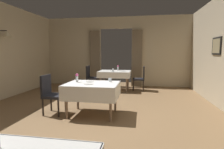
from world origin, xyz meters
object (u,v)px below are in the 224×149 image
(chair_far_right, at_px, (141,77))
(flower_vase_far, at_px, (118,68))
(glass_mid_c, at_px, (110,80))
(plate_far_d, at_px, (112,71))
(plate_mid_b, at_px, (90,81))
(dining_table_mid, at_px, (92,88))
(flower_vase_mid, at_px, (77,78))
(dining_table_far, at_px, (115,73))
(glass_far_c, at_px, (113,70))
(plate_far_b, at_px, (122,71))
(chair_far_left, at_px, (91,76))
(plate_mid_d, at_px, (88,84))
(chair_mid_left, at_px, (51,92))

(chair_far_right, relative_size, flower_vase_far, 4.53)
(glass_mid_c, relative_size, plate_far_d, 0.52)
(plate_mid_b, bearing_deg, dining_table_mid, -60.18)
(flower_vase_mid, height_order, plate_far_d, flower_vase_mid)
(chair_far_right, bearing_deg, dining_table_far, -173.84)
(plate_mid_b, relative_size, glass_far_c, 1.59)
(glass_far_c, bearing_deg, plate_far_d, 106.35)
(dining_table_far, relative_size, plate_far_b, 5.22)
(chair_far_left, height_order, plate_mid_b, chair_far_left)
(chair_far_right, distance_m, plate_mid_d, 3.31)
(dining_table_mid, relative_size, plate_mid_d, 5.30)
(dining_table_far, bearing_deg, flower_vase_mid, -100.27)
(flower_vase_far, bearing_deg, chair_mid_left, -110.47)
(chair_far_left, height_order, flower_vase_mid, flower_vase_mid)
(flower_vase_far, bearing_deg, dining_table_mid, -93.61)
(plate_mid_d, xyz_separation_m, plate_far_b, (0.46, 2.96, 0.00))
(chair_mid_left, distance_m, chair_far_right, 3.70)
(chair_far_right, xyz_separation_m, plate_mid_d, (-1.16, -3.09, 0.24))
(dining_table_mid, height_order, plate_mid_b, plate_mid_b)
(chair_far_left, bearing_deg, plate_mid_b, -74.33)
(chair_far_left, distance_m, plate_far_b, 1.32)
(plate_mid_b, height_order, flower_vase_far, flower_vase_far)
(plate_mid_d, distance_m, plate_far_d, 3.06)
(glass_far_c, bearing_deg, chair_far_right, 20.71)
(chair_far_right, relative_size, plate_mid_d, 4.05)
(dining_table_far, distance_m, plate_mid_d, 2.99)
(chair_far_left, bearing_deg, plate_far_d, -3.22)
(plate_far_b, bearing_deg, dining_table_mid, -97.99)
(glass_mid_c, relative_size, glass_far_c, 0.80)
(glass_mid_c, xyz_separation_m, glass_far_c, (-0.29, 2.33, 0.01))
(dining_table_mid, distance_m, flower_vase_mid, 0.47)
(chair_far_left, height_order, glass_far_c, chair_far_left)
(plate_mid_d, bearing_deg, glass_far_c, 87.05)
(glass_mid_c, distance_m, plate_far_d, 2.71)
(dining_table_far, distance_m, chair_far_right, 1.01)
(chair_mid_left, xyz_separation_m, chair_far_left, (0.10, 3.06, 0.00))
(chair_far_left, xyz_separation_m, flower_vase_far, (1.09, 0.12, 0.35))
(flower_vase_mid, xyz_separation_m, flower_vase_far, (0.60, 3.01, -0.00))
(chair_mid_left, relative_size, plate_mid_d, 4.05)
(chair_far_right, bearing_deg, chair_far_left, 179.66)
(chair_far_right, height_order, plate_mid_b, chair_far_right)
(chair_mid_left, bearing_deg, plate_mid_d, -2.60)
(dining_table_far, xyz_separation_m, chair_far_right, (1.00, 0.11, -0.14))
(flower_vase_mid, bearing_deg, plate_mid_d, -32.51)
(chair_far_right, bearing_deg, plate_far_d, -178.09)
(chair_mid_left, height_order, plate_mid_d, chair_mid_left)
(plate_far_b, bearing_deg, plate_far_d, 166.59)
(plate_mid_b, xyz_separation_m, flower_vase_far, (0.31, 2.89, 0.10))
(flower_vase_mid, relative_size, plate_mid_b, 1.11)
(plate_mid_d, distance_m, glass_far_c, 2.71)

